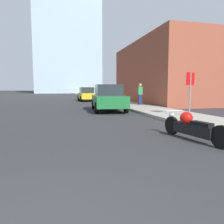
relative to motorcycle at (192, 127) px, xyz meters
name	(u,v)px	position (x,y,z in m)	size (l,w,h in m)	color
sidewalk	(90,96)	(2.27, 36.42, -0.31)	(2.68, 240.00, 0.15)	#9E998E
brick_storefront	(187,74)	(9.72, 15.54, 2.65)	(11.81, 13.89, 6.07)	brown
distant_tower	(66,20)	(-0.15, 75.50, 24.90)	(21.23, 21.23, 50.58)	#9EB7CC
motorcycle	(192,127)	(0.00, 0.00, 0.00)	(0.70, 2.38, 0.79)	black
parked_car_green	(108,98)	(-0.46, 8.47, 0.46)	(2.25, 4.58, 1.71)	#1E6B33
parked_car_yellow	(87,94)	(-0.34, 20.52, 0.42)	(1.91, 4.27, 1.62)	gold
stop_sign	(190,86)	(2.52, 3.94, 1.17)	(0.57, 0.26, 2.06)	slate
pedestrian	(140,94)	(2.87, 11.42, 0.65)	(0.36, 0.24, 1.71)	#1E2347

